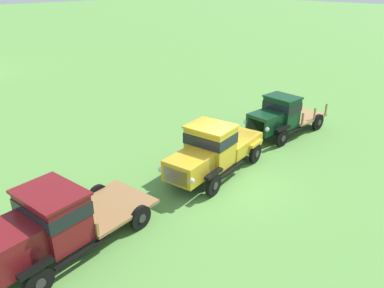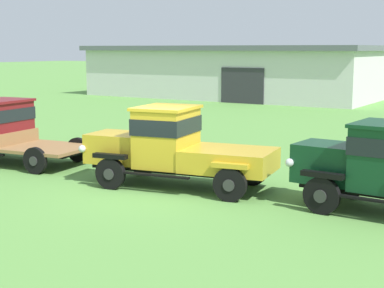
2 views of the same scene
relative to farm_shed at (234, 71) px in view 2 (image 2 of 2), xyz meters
The scene contains 4 objects.
ground_plane 31.21m from the farm_shed, 66.01° to the right, with size 240.00×240.00×0.00m, color #5B9342.
farm_shed is the anchor object (origin of this frame).
vintage_truck_second_in_line 30.39m from the farm_shed, 65.12° to the right, with size 5.42×2.74×2.16m.
vintage_truck_midrow_center 32.68m from the farm_shed, 56.49° to the right, with size 5.12×2.15×2.06m.
Camera 2 is at (8.73, -12.01, 3.69)m, focal length 55.00 mm.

